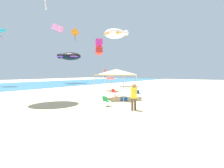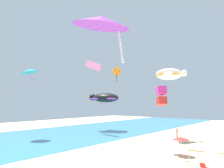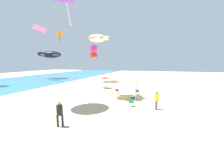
{
  "view_description": "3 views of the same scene",
  "coord_description": "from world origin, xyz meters",
  "px_view_note": "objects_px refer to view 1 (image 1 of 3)",
  "views": [
    {
      "loc": [
        -16.15,
        -10.03,
        2.61
      ],
      "look_at": [
        -2.11,
        -0.01,
        1.55
      ],
      "focal_mm": 29.4,
      "sensor_mm": 36.0,
      "label": 1
    },
    {
      "loc": [
        -17.77,
        -4.03,
        5.62
      ],
      "look_at": [
        1.82,
        12.36,
        7.93
      ],
      "focal_mm": 34.46,
      "sensor_mm": 36.0,
      "label": 2
    },
    {
      "loc": [
        -20.29,
        -4.37,
        4.65
      ],
      "look_at": [
        -1.25,
        1.95,
        1.76
      ],
      "focal_mm": 24.42,
      "sensor_mm": 36.0,
      "label": 3
    }
  ],
  "objects_px": {
    "folding_chair_right_of_tent": "(114,92)",
    "kite_turtle_white": "(115,34)",
    "kite_turtle_black": "(70,56)",
    "banner_flag": "(104,78)",
    "canopy_tent": "(116,72)",
    "kite_diamond_orange": "(75,33)",
    "cooler_box": "(124,98)",
    "folding_chair_near_cooler": "(106,100)",
    "person_kite_handler": "(134,95)",
    "kite_parafoil_pink": "(57,28)",
    "beach_umbrella": "(110,78)",
    "folding_chair_left_of_tent": "(138,93)",
    "kite_box_magenta": "(99,47)"
  },
  "relations": [
    {
      "from": "kite_turtle_black",
      "to": "folding_chair_left_of_tent",
      "type": "bearing_deg",
      "value": 131.08
    },
    {
      "from": "kite_parafoil_pink",
      "to": "kite_diamond_orange",
      "type": "xyz_separation_m",
      "value": [
        0.02,
        -5.78,
        -1.73
      ]
    },
    {
      "from": "folding_chair_near_cooler",
      "to": "person_kite_handler",
      "type": "bearing_deg",
      "value": -175.27
    },
    {
      "from": "folding_chair_near_cooler",
      "to": "person_kite_handler",
      "type": "relative_size",
      "value": 0.44
    },
    {
      "from": "kite_turtle_white",
      "to": "folding_chair_near_cooler",
      "type": "bearing_deg",
      "value": -81.07
    },
    {
      "from": "person_kite_handler",
      "to": "kite_turtle_black",
      "type": "relative_size",
      "value": 0.28
    },
    {
      "from": "kite_parafoil_pink",
      "to": "kite_diamond_orange",
      "type": "bearing_deg",
      "value": 8.89
    },
    {
      "from": "folding_chair_left_of_tent",
      "to": "kite_box_magenta",
      "type": "bearing_deg",
      "value": -19.35
    },
    {
      "from": "beach_umbrella",
      "to": "kite_turtle_black",
      "type": "xyz_separation_m",
      "value": [
        10.51,
        20.34,
        4.89
      ]
    },
    {
      "from": "person_kite_handler",
      "to": "kite_parafoil_pink",
      "type": "distance_m",
      "value": 35.09
    },
    {
      "from": "folding_chair_right_of_tent",
      "to": "kite_turtle_black",
      "type": "relative_size",
      "value": 0.12
    },
    {
      "from": "canopy_tent",
      "to": "folding_chair_near_cooler",
      "type": "distance_m",
      "value": 4.86
    },
    {
      "from": "folding_chair_right_of_tent",
      "to": "person_kite_handler",
      "type": "height_order",
      "value": "person_kite_handler"
    },
    {
      "from": "folding_chair_near_cooler",
      "to": "kite_diamond_orange",
      "type": "distance_m",
      "value": 28.18
    },
    {
      "from": "beach_umbrella",
      "to": "kite_parafoil_pink",
      "type": "distance_m",
      "value": 23.24
    },
    {
      "from": "beach_umbrella",
      "to": "kite_turtle_black",
      "type": "height_order",
      "value": "kite_turtle_black"
    },
    {
      "from": "canopy_tent",
      "to": "cooler_box",
      "type": "height_order",
      "value": "canopy_tent"
    },
    {
      "from": "canopy_tent",
      "to": "kite_diamond_orange",
      "type": "relative_size",
      "value": 1.31
    },
    {
      "from": "kite_turtle_white",
      "to": "kite_parafoil_pink",
      "type": "bearing_deg",
      "value": 164.55
    },
    {
      "from": "folding_chair_right_of_tent",
      "to": "person_kite_handler",
      "type": "bearing_deg",
      "value": 146.28
    },
    {
      "from": "folding_chair_left_of_tent",
      "to": "banner_flag",
      "type": "distance_m",
      "value": 6.61
    },
    {
      "from": "folding_chair_left_of_tent",
      "to": "kite_box_magenta",
      "type": "distance_m",
      "value": 11.36
    },
    {
      "from": "canopy_tent",
      "to": "banner_flag",
      "type": "distance_m",
      "value": 6.33
    },
    {
      "from": "kite_turtle_black",
      "to": "cooler_box",
      "type": "bearing_deg",
      "value": 126.59
    },
    {
      "from": "folding_chair_right_of_tent",
      "to": "kite_turtle_white",
      "type": "distance_m",
      "value": 17.97
    },
    {
      "from": "canopy_tent",
      "to": "folding_chair_left_of_tent",
      "type": "relative_size",
      "value": 4.44
    },
    {
      "from": "person_kite_handler",
      "to": "folding_chair_right_of_tent",
      "type": "bearing_deg",
      "value": -127.62
    },
    {
      "from": "canopy_tent",
      "to": "kite_turtle_white",
      "type": "height_order",
      "value": "kite_turtle_white"
    },
    {
      "from": "banner_flag",
      "to": "kite_turtle_black",
      "type": "height_order",
      "value": "kite_turtle_black"
    },
    {
      "from": "banner_flag",
      "to": "kite_parafoil_pink",
      "type": "bearing_deg",
      "value": 68.09
    },
    {
      "from": "beach_umbrella",
      "to": "kite_turtle_white",
      "type": "bearing_deg",
      "value": 30.74
    },
    {
      "from": "folding_chair_right_of_tent",
      "to": "folding_chair_left_of_tent",
      "type": "bearing_deg",
      "value": -160.72
    },
    {
      "from": "kite_box_magenta",
      "to": "kite_turtle_black",
      "type": "bearing_deg",
      "value": 104.96
    },
    {
      "from": "kite_turtle_black",
      "to": "kite_turtle_white",
      "type": "distance_m",
      "value": 15.86
    },
    {
      "from": "person_kite_handler",
      "to": "kite_turtle_white",
      "type": "height_order",
      "value": "kite_turtle_white"
    },
    {
      "from": "folding_chair_left_of_tent",
      "to": "kite_turtle_black",
      "type": "bearing_deg",
      "value": -22.57
    },
    {
      "from": "kite_turtle_black",
      "to": "banner_flag",
      "type": "bearing_deg",
      "value": 128.42
    },
    {
      "from": "cooler_box",
      "to": "banner_flag",
      "type": "distance_m",
      "value": 7.91
    },
    {
      "from": "canopy_tent",
      "to": "folding_chair_near_cooler",
      "type": "xyz_separation_m",
      "value": [
        -3.96,
        -1.77,
        -2.19
      ]
    },
    {
      "from": "canopy_tent",
      "to": "beach_umbrella",
      "type": "xyz_separation_m",
      "value": [
        5.91,
        5.02,
        -0.79
      ]
    },
    {
      "from": "beach_umbrella",
      "to": "folding_chair_near_cooler",
      "type": "height_order",
      "value": "beach_umbrella"
    },
    {
      "from": "folding_chair_left_of_tent",
      "to": "folding_chair_right_of_tent",
      "type": "height_order",
      "value": "same"
    },
    {
      "from": "cooler_box",
      "to": "kite_diamond_orange",
      "type": "height_order",
      "value": "kite_diamond_orange"
    },
    {
      "from": "folding_chair_left_of_tent",
      "to": "banner_flag",
      "type": "xyz_separation_m",
      "value": [
        2.01,
        6.12,
        1.46
      ]
    },
    {
      "from": "beach_umbrella",
      "to": "kite_box_magenta",
      "type": "distance_m",
      "value": 5.18
    },
    {
      "from": "folding_chair_near_cooler",
      "to": "kite_diamond_orange",
      "type": "relative_size",
      "value": 0.29
    },
    {
      "from": "banner_flag",
      "to": "person_kite_handler",
      "type": "bearing_deg",
      "value": -132.45
    },
    {
      "from": "folding_chair_near_cooler",
      "to": "kite_parafoil_pink",
      "type": "bearing_deg",
      "value": -23.62
    },
    {
      "from": "beach_umbrella",
      "to": "person_kite_handler",
      "type": "relative_size",
      "value": 1.1
    },
    {
      "from": "canopy_tent",
      "to": "kite_turtle_black",
      "type": "relative_size",
      "value": 0.54
    }
  ]
}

